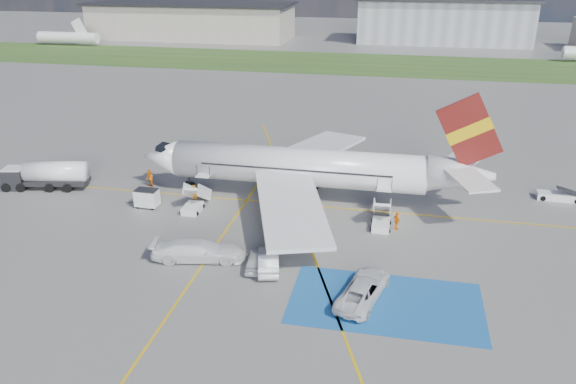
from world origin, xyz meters
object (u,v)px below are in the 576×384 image
(gpu_cart, at_px, (147,199))
(belt_loader, at_px, (559,197))
(van_white_b, at_px, (198,247))
(fuel_tanker, at_px, (47,177))
(airliner, at_px, (312,168))
(van_white_a, at_px, (364,286))
(car_silver_a, at_px, (256,260))
(car_silver_b, at_px, (269,261))

(gpu_cart, distance_m, belt_loader, 42.51)
(van_white_b, bearing_deg, fuel_tanker, 51.64)
(airliner, distance_m, gpu_cart, 17.02)
(van_white_b, bearing_deg, belt_loader, -69.27)
(fuel_tanker, distance_m, van_white_a, 38.34)
(van_white_a, bearing_deg, car_silver_a, -2.41)
(fuel_tanker, xyz_separation_m, car_silver_b, (27.64, -11.87, -0.52))
(airliner, xyz_separation_m, car_silver_a, (-2.07, -14.94, -2.72))
(fuel_tanker, relative_size, van_white_a, 1.72)
(belt_loader, bearing_deg, van_white_a, -127.26)
(gpu_cart, height_order, car_silver_b, gpu_cart)
(belt_loader, bearing_deg, van_white_b, -146.72)
(gpu_cart, bearing_deg, car_silver_b, -30.66)
(gpu_cart, relative_size, van_white_a, 0.43)
(gpu_cart, xyz_separation_m, car_silver_a, (13.81, -9.37, -0.19))
(gpu_cart, distance_m, van_white_a, 25.70)
(airliner, height_order, car_silver_b, airliner)
(car_silver_a, distance_m, car_silver_b, 1.04)
(gpu_cart, height_order, belt_loader, gpu_cart)
(fuel_tanker, height_order, car_silver_a, fuel_tanker)
(belt_loader, distance_m, car_silver_a, 33.75)
(airliner, xyz_separation_m, car_silver_b, (-1.03, -15.00, -2.63))
(fuel_tanker, distance_m, belt_loader, 54.61)
(van_white_a, bearing_deg, car_silver_b, -4.12)
(fuel_tanker, distance_m, van_white_b, 24.45)
(fuel_tanker, distance_m, car_silver_a, 29.12)
(gpu_cart, xyz_separation_m, car_silver_b, (14.85, -9.42, -0.09))
(belt_loader, distance_m, van_white_a, 29.06)
(belt_loader, bearing_deg, gpu_cart, -163.56)
(airliner, relative_size, belt_loader, 7.75)
(gpu_cart, bearing_deg, belt_loader, 15.78)
(belt_loader, xyz_separation_m, van_white_b, (-32.49, -19.43, 0.79))
(car_silver_a, xyz_separation_m, van_white_b, (-5.07, 0.25, 0.47))
(belt_loader, xyz_separation_m, van_white_a, (-18.54, -22.37, 0.66))
(gpu_cart, bearing_deg, van_white_b, -44.43)
(airliner, relative_size, gpu_cart, 15.76)
(van_white_b, bearing_deg, gpu_cart, 33.67)
(car_silver_b, bearing_deg, airliner, -107.44)
(car_silver_a, distance_m, van_white_b, 5.09)
(car_silver_b, bearing_deg, van_white_a, 147.95)
(fuel_tanker, relative_size, van_white_b, 1.59)
(belt_loader, bearing_deg, airliner, -167.02)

